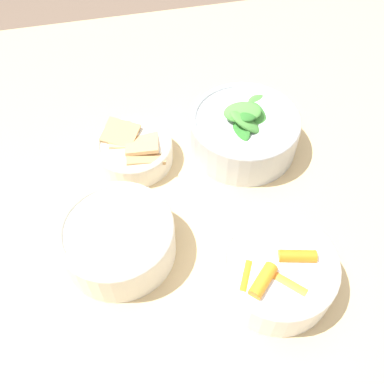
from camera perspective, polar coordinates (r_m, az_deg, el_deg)
ground_plane at (r=1.36m, az=1.16°, el=-20.58°), size 10.00×10.00×0.00m
dining_table at (r=0.74m, az=2.00°, el=-5.92°), size 1.14×1.07×0.78m
bowl_carrots at (r=0.57m, az=11.20°, el=-10.31°), size 0.15×0.15×0.07m
bowl_greens at (r=0.70m, az=7.03°, el=8.15°), size 0.17×0.17×0.09m
bowl_beans_hotdog at (r=0.59m, az=-9.83°, el=-6.34°), size 0.15×0.15×0.06m
bowl_cookies at (r=0.69m, az=-7.72°, el=5.61°), size 0.12×0.12×0.05m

